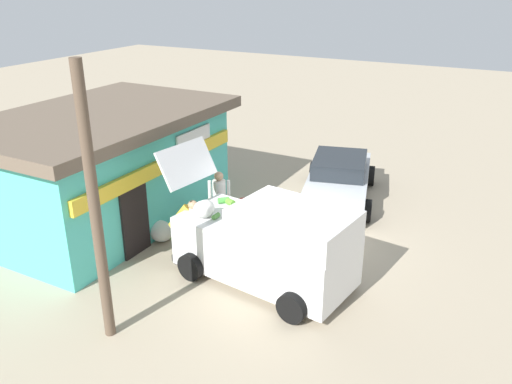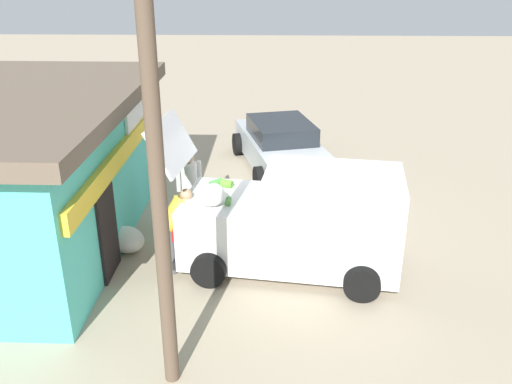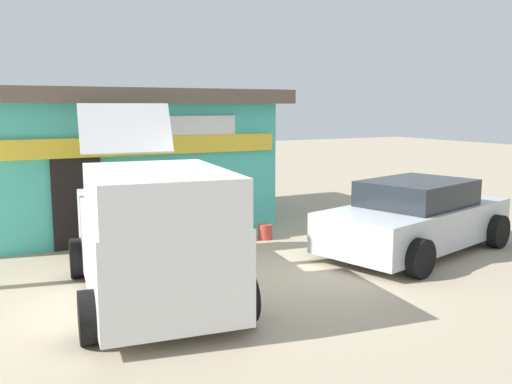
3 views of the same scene
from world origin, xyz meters
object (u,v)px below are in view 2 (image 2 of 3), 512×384
object	(u,v)px
storefront_bar	(20,171)
unloaded_banana_pile	(127,240)
customer_bending	(174,223)
paint_bucket	(193,191)
parked_sedan	(281,146)
delivery_van	(297,221)
vendor_standing	(189,185)

from	to	relation	value
storefront_bar	unloaded_banana_pile	size ratio (longest dim) A/B	7.23
storefront_bar	customer_bending	bearing A→B (deg)	-105.65
storefront_bar	paint_bucket	world-z (taller)	storefront_bar
customer_bending	paint_bucket	xyz separation A→B (m)	(3.20, 0.13, -0.75)
parked_sedan	delivery_van	bearing A→B (deg)	-177.54
customer_bending	unloaded_banana_pile	bearing A→B (deg)	63.16
storefront_bar	paint_bucket	xyz separation A→B (m)	(2.33, -2.98, -1.40)
delivery_van	paint_bucket	distance (m)	4.02
customer_bending	paint_bucket	world-z (taller)	customer_bending
unloaded_banana_pile	vendor_standing	bearing A→B (deg)	-47.27
delivery_van	unloaded_banana_pile	xyz separation A→B (m)	(0.49, 3.32, -0.71)
customer_bending	paint_bucket	distance (m)	3.29
storefront_bar	vendor_standing	distance (m)	3.30
parked_sedan	storefront_bar	bearing A→B (deg)	130.07
vendor_standing	unloaded_banana_pile	size ratio (longest dim) A/B	1.76
parked_sedan	paint_bucket	world-z (taller)	parked_sedan
vendor_standing	paint_bucket	world-z (taller)	vendor_standing
storefront_bar	parked_sedan	size ratio (longest dim) A/B	1.60
vendor_standing	parked_sedan	bearing A→B (deg)	-28.62
delivery_van	vendor_standing	size ratio (longest dim) A/B	2.66
storefront_bar	vendor_standing	size ratio (longest dim) A/B	4.10
storefront_bar	paint_bucket	bearing A→B (deg)	-52.02
vendor_standing	customer_bending	xyz separation A→B (m)	(-1.59, 0.06, -0.09)
storefront_bar	vendor_standing	world-z (taller)	storefront_bar
parked_sedan	unloaded_banana_pile	size ratio (longest dim) A/B	4.53
customer_bending	paint_bucket	bearing A→B (deg)	2.37
parked_sedan	unloaded_banana_pile	bearing A→B (deg)	146.31
delivery_van	parked_sedan	xyz separation A→B (m)	(5.14, 0.22, -0.31)
delivery_van	paint_bucket	size ratio (longest dim) A/B	14.92
storefront_bar	customer_bending	distance (m)	3.30
vendor_standing	customer_bending	world-z (taller)	vendor_standing
delivery_van	unloaded_banana_pile	distance (m)	3.43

